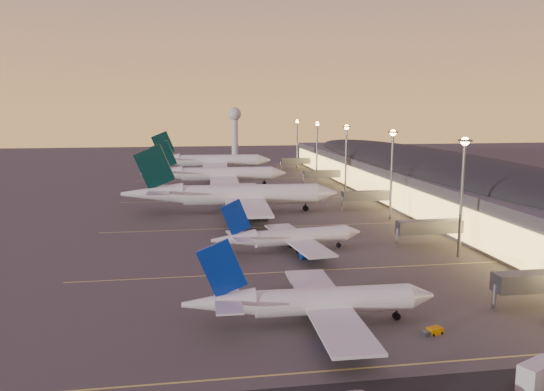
{
  "coord_description": "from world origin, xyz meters",
  "views": [
    {
      "loc": [
        -21.39,
        -103.87,
        31.9
      ],
      "look_at": [
        2.0,
        45.0,
        7.0
      ],
      "focal_mm": 35.0,
      "sensor_mm": 36.0,
      "label": 1
    }
  ],
  "objects": [
    {
      "name": "ground",
      "position": [
        0.0,
        0.0,
        0.0
      ],
      "size": [
        700.0,
        700.0,
        0.0
      ],
      "primitive_type": "plane",
      "color": "#44413E"
    },
    {
      "name": "airliner_narrow_south",
      "position": [
        -3.9,
        -30.85,
        3.52
      ],
      "size": [
        38.02,
        33.85,
        13.63
      ],
      "rotation": [
        0.0,
        0.0,
        -0.02
      ],
      "color": "silver",
      "rests_on": "ground"
    },
    {
      "name": "airliner_narrow_north",
      "position": [
        0.35,
        9.84,
        3.26
      ],
      "size": [
        35.26,
        31.77,
        12.59
      ],
      "rotation": [
        0.0,
        0.0,
        0.14
      ],
      "color": "silver",
      "rests_on": "ground"
    },
    {
      "name": "airliner_wide_near",
      "position": [
        -8.62,
        56.8,
        5.48
      ],
      "size": [
        66.46,
        60.52,
        21.28
      ],
      "rotation": [
        0.0,
        0.0,
        -0.05
      ],
      "color": "silver",
      "rests_on": "ground"
    },
    {
      "name": "airliner_wide_mid",
      "position": [
        -11.02,
        114.53,
        4.91
      ],
      "size": [
        59.57,
        54.19,
        19.08
      ],
      "rotation": [
        0.0,
        0.0,
        -0.04
      ],
      "color": "silver",
      "rests_on": "ground"
    },
    {
      "name": "airliner_wide_far",
      "position": [
        -11.79,
        167.69,
        5.31
      ],
      "size": [
        64.43,
        58.74,
        20.62
      ],
      "rotation": [
        0.0,
        0.0,
        -0.06
      ],
      "color": "silver",
      "rests_on": "ground"
    },
    {
      "name": "terminal_building",
      "position": [
        61.84,
        72.47,
        8.78
      ],
      "size": [
        56.35,
        255.0,
        17.46
      ],
      "color": "#4B4B50",
      "rests_on": "ground"
    },
    {
      "name": "light_masts",
      "position": [
        36.0,
        65.0,
        17.55
      ],
      "size": [
        2.2,
        217.2,
        25.9
      ],
      "color": "slate",
      "rests_on": "ground"
    },
    {
      "name": "radar_tower",
      "position": [
        10.0,
        260.0,
        21.87
      ],
      "size": [
        9.0,
        9.0,
        32.5
      ],
      "color": "silver",
      "rests_on": "ground"
    },
    {
      "name": "lane_markings",
      "position": [
        0.0,
        40.0,
        0.01
      ],
      "size": [
        90.0,
        180.36,
        0.0
      ],
      "color": "#D8C659",
      "rests_on": "ground"
    },
    {
      "name": "baggage_tug_a",
      "position": [
        12.34,
        -36.9,
        0.43
      ],
      "size": [
        3.39,
        2.11,
        0.95
      ],
      "rotation": [
        0.0,
        0.0,
        0.29
      ],
      "color": "#C07600",
      "rests_on": "ground"
    },
    {
      "name": "catering_truck_b",
      "position": [
        17.84,
        -52.57,
        1.48
      ],
      "size": [
        6.03,
        4.29,
        3.17
      ],
      "rotation": [
        0.0,
        0.0,
        0.43
      ],
      "color": "silver",
      "rests_on": "ground"
    }
  ]
}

